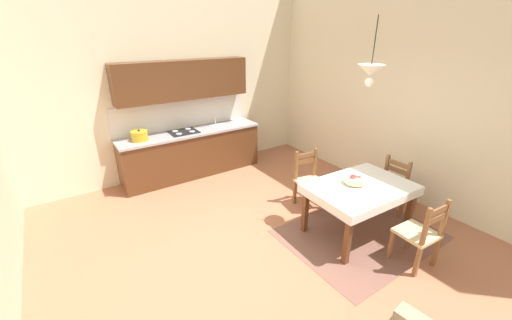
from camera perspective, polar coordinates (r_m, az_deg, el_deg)
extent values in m
cube|color=#AD6B4C|center=(4.44, 2.04, -15.62)|extent=(6.13, 6.56, 0.10)
cube|color=beige|center=(6.22, -15.03, 16.73)|extent=(6.13, 0.12, 4.26)
cube|color=beige|center=(5.67, 27.07, 14.56)|extent=(0.12, 6.56, 4.26)
cube|color=brown|center=(4.81, 18.41, -12.78)|extent=(2.10, 1.60, 0.01)
cube|color=#56331C|center=(6.31, -11.56, 1.13)|extent=(2.72, 0.60, 0.86)
cube|color=#9E9EA3|center=(6.15, -11.85, 5.00)|extent=(2.75, 0.63, 0.04)
cube|color=silver|center=(6.35, -13.14, 8.21)|extent=(2.72, 0.01, 0.55)
cube|color=#56331C|center=(6.07, -13.13, 14.08)|extent=(2.50, 0.34, 0.70)
cube|color=black|center=(6.23, -10.30, -2.92)|extent=(2.68, 0.02, 0.09)
cylinder|color=silver|center=(6.40, -6.84, 6.15)|extent=(0.34, 0.34, 0.02)
cylinder|color=silver|center=(6.49, -7.46, 7.41)|extent=(0.02, 0.02, 0.22)
cube|color=black|center=(6.11, -13.08, 5.01)|extent=(0.52, 0.42, 0.01)
cylinder|color=silver|center=(5.97, -13.89, 4.65)|extent=(0.11, 0.11, 0.01)
cylinder|color=silver|center=(6.06, -11.59, 5.12)|extent=(0.11, 0.11, 0.01)
cylinder|color=silver|center=(6.15, -14.56, 5.12)|extent=(0.11, 0.11, 0.01)
cylinder|color=silver|center=(6.24, -12.32, 5.57)|extent=(0.11, 0.11, 0.01)
cylinder|color=gold|center=(5.85, -20.48, 4.06)|extent=(0.28, 0.28, 0.15)
cylinder|color=gold|center=(5.82, -20.59, 4.85)|extent=(0.29, 0.29, 0.02)
sphere|color=black|center=(5.82, -20.63, 5.09)|extent=(0.04, 0.04, 0.04)
cube|color=brown|center=(4.49, 18.57, -4.53)|extent=(1.38, 0.97, 0.02)
cube|color=brown|center=(4.06, 16.41, -13.63)|extent=(0.07, 0.07, 0.73)
cube|color=brown|center=(4.93, 26.22, -8.25)|extent=(0.07, 0.07, 0.73)
cube|color=brown|center=(4.51, 8.99, -8.85)|extent=(0.07, 0.07, 0.73)
cube|color=brown|center=(5.31, 19.17, -4.80)|extent=(0.07, 0.07, 0.73)
cube|color=white|center=(4.49, 18.59, -4.38)|extent=(1.44, 1.03, 0.00)
cube|color=white|center=(4.27, 23.43, -7.55)|extent=(1.40, 0.06, 0.12)
cube|color=white|center=(4.80, 14.14, -2.86)|extent=(1.40, 0.06, 0.12)
cube|color=white|center=(4.05, 11.93, -7.71)|extent=(0.04, 0.97, 0.12)
cube|color=white|center=(5.04, 23.72, -2.93)|extent=(0.04, 0.97, 0.12)
cube|color=#D1BC89|center=(4.34, 27.26, -11.79)|extent=(0.45, 0.45, 0.04)
cube|color=brown|center=(4.41, 23.43, -14.04)|extent=(0.05, 0.05, 0.41)
cube|color=brown|center=(4.67, 26.17, -12.36)|extent=(0.05, 0.05, 0.41)
cube|color=brown|center=(4.12, 28.02, -13.34)|extent=(0.05, 0.05, 0.93)
cube|color=brown|center=(4.39, 30.62, -11.55)|extent=(0.05, 0.05, 0.93)
cube|color=brown|center=(4.07, 30.39, -8.00)|extent=(0.32, 0.04, 0.07)
cube|color=brown|center=(4.12, 30.10, -9.27)|extent=(0.32, 0.04, 0.07)
cube|color=#D1BC89|center=(5.11, 10.00, -4.10)|extent=(0.48, 0.48, 0.04)
cube|color=brown|center=(5.18, 12.60, -6.72)|extent=(0.05, 0.05, 0.41)
cube|color=brown|center=(4.99, 9.26, -7.65)|extent=(0.05, 0.05, 0.41)
cube|color=brown|center=(5.32, 10.55, -2.59)|extent=(0.05, 0.05, 0.93)
cube|color=brown|center=(5.13, 7.24, -3.33)|extent=(0.05, 0.05, 0.93)
cube|color=brown|center=(5.07, 9.18, 0.90)|extent=(0.32, 0.08, 0.07)
cube|color=brown|center=(5.11, 9.11, -0.20)|extent=(0.32, 0.08, 0.07)
cube|color=#D1BC89|center=(5.45, 24.91, -4.22)|extent=(0.42, 0.42, 0.04)
cube|color=brown|center=(5.77, 24.02, -5.09)|extent=(0.04, 0.04, 0.41)
cube|color=brown|center=(5.62, 27.06, -6.41)|extent=(0.04, 0.04, 0.41)
cube|color=brown|center=(5.38, 22.35, -3.74)|extent=(0.04, 0.04, 0.93)
cube|color=brown|center=(5.22, 25.56, -5.13)|extent=(0.04, 0.04, 0.93)
cube|color=brown|center=(5.15, 24.59, -0.66)|extent=(0.02, 0.32, 0.07)
cube|color=brown|center=(5.18, 24.40, -1.73)|extent=(0.02, 0.32, 0.07)
cylinder|color=beige|center=(4.49, 17.55, -4.00)|extent=(0.17, 0.17, 0.02)
cylinder|color=beige|center=(4.47, 17.62, -3.46)|extent=(0.30, 0.30, 0.07)
sphere|color=red|center=(4.44, 17.12, -3.47)|extent=(0.09, 0.09, 0.09)
sphere|color=red|center=(4.50, 18.27, -3.29)|extent=(0.08, 0.08, 0.08)
sphere|color=red|center=(4.48, 17.35, -3.16)|extent=(0.10, 0.10, 0.10)
cylinder|color=black|center=(4.11, 20.89, 19.56)|extent=(0.01, 0.01, 0.57)
cone|color=silver|center=(4.13, 20.25, 15.10)|extent=(0.32, 0.32, 0.14)
sphere|color=white|center=(4.15, 19.98, 13.19)|extent=(0.11, 0.11, 0.11)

